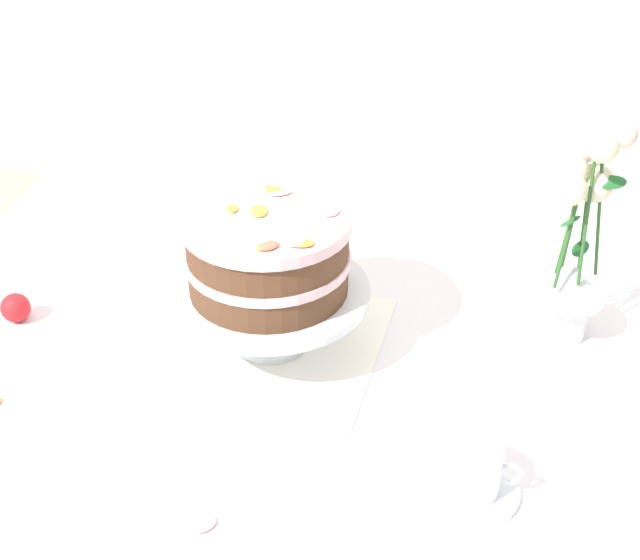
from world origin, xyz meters
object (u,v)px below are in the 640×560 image
Objects in this scene: flower_vase at (575,247)px; layer_cake at (268,252)px; fallen_rose at (14,308)px; cake_stand at (269,298)px; teacup at (469,475)px; dining_table at (349,408)px.

layer_cake is at bearing -165.46° from flower_vase.
fallen_rose is at bearing -171.48° from flower_vase.
cake_stand is at bearing -165.47° from flower_vase.
fallen_rose is at bearing 161.97° from teacup.
cake_stand is 0.41m from fallen_rose.
layer_cake reaches higher than dining_table.
dining_table is 0.21m from cake_stand.
flower_vase is 0.39m from teacup.
teacup is (-0.12, -0.35, -0.12)m from flower_vase.
layer_cake is at bearing 172.11° from dining_table.
layer_cake reaches higher than fallen_rose.
fallen_rose is at bearing -178.02° from cake_stand.
flower_vase is at bearing 71.25° from teacup.
dining_table is 4.83× the size of cake_stand.
flower_vase is 0.84m from fallen_rose.
teacup is (0.30, -0.24, -0.06)m from cake_stand.
layer_cake is 2.02× the size of fallen_rose.
flower_vase is 2.95× the size of fallen_rose.
flower_vase is 2.70× the size of teacup.
fallen_rose is at bearing 179.65° from dining_table.
dining_table is 4.07× the size of flower_vase.
teacup is 1.09× the size of fallen_rose.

